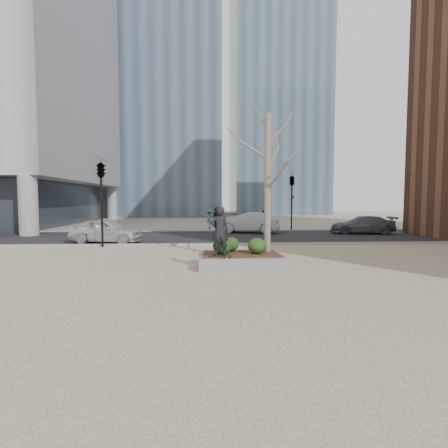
{
  "coord_description": "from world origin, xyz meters",
  "views": [
    {
      "loc": [
        -0.3,
        -12.37,
        2.41
      ],
      "look_at": [
        0.5,
        2.0,
        1.4
      ],
      "focal_mm": 28.0,
      "sensor_mm": 36.0,
      "label": 1
    }
  ],
  "objects": [
    {
      "name": "building_glass_b",
      "position": [
        12.0,
        48.0,
        27.5
      ],
      "size": [
        15.0,
        15.0,
        55.0
      ],
      "primitive_type": "cube",
      "color": "slate",
      "rests_on": "ground"
    },
    {
      "name": "car_third",
      "position": [
        10.77,
        11.48,
        0.65
      ],
      "size": [
        4.54,
        2.43,
        1.25
      ],
      "primitive_type": "imported",
      "rotation": [
        0.0,
        0.0,
        4.55
      ],
      "color": "#545560",
      "rests_on": "street"
    },
    {
      "name": "ground",
      "position": [
        0.0,
        0.0,
        0.0
      ],
      "size": [
        120.0,
        120.0,
        0.0
      ],
      "primitive_type": "plane",
      "color": "tan",
      "rests_on": "ground"
    },
    {
      "name": "sycamore_tree",
      "position": [
        2.0,
        0.3,
        3.79
      ],
      "size": [
        2.8,
        2.8,
        6.6
      ],
      "primitive_type": null,
      "color": "gray",
      "rests_on": "planter_mulch"
    },
    {
      "name": "car_silver",
      "position": [
        2.83,
        12.55,
        0.76
      ],
      "size": [
        4.75,
        2.76,
        1.48
      ],
      "primitive_type": "imported",
      "rotation": [
        0.0,
        0.0,
        4.43
      ],
      "color": "gray",
      "rests_on": "street"
    },
    {
      "name": "shrub_right",
      "position": [
        1.55,
        -0.14,
        0.77
      ],
      "size": [
        0.65,
        0.65,
        0.56
      ],
      "primitive_type": "ellipsoid",
      "color": "#183F14",
      "rests_on": "planter_mulch"
    },
    {
      "name": "shrub_middle",
      "position": [
        0.66,
        0.45,
        0.76
      ],
      "size": [
        0.63,
        0.63,
        0.54
      ],
      "primitive_type": "ellipsoid",
      "color": "#143F15",
      "rests_on": "planter_mulch"
    },
    {
      "name": "building_glass_a",
      "position": [
        -6.0,
        42.0,
        22.5
      ],
      "size": [
        16.0,
        16.0,
        45.0
      ],
      "primitive_type": "cube",
      "color": "slate",
      "rests_on": "ground"
    },
    {
      "name": "planter_mulch",
      "position": [
        1.0,
        0.0,
        0.47
      ],
      "size": [
        2.7,
        1.7,
        0.04
      ],
      "primitive_type": "cube",
      "color": "#382314",
      "rests_on": "planter"
    },
    {
      "name": "traffic_light_near",
      "position": [
        -5.5,
        5.6,
        2.25
      ],
      "size": [
        0.6,
        2.48,
        4.5
      ],
      "primitive_type": null,
      "color": "black",
      "rests_on": "ground"
    },
    {
      "name": "planter",
      "position": [
        1.0,
        0.0,
        0.23
      ],
      "size": [
        3.0,
        2.0,
        0.45
      ],
      "primitive_type": "cube",
      "color": "gray",
      "rests_on": "ground"
    },
    {
      "name": "skateboard",
      "position": [
        0.2,
        -0.76,
        0.49
      ],
      "size": [
        0.8,
        0.41,
        0.08
      ],
      "primitive_type": null,
      "rotation": [
        0.0,
        0.0,
        -0.28
      ],
      "color": "black",
      "rests_on": "planter"
    },
    {
      "name": "pedestrian_a",
      "position": [
        0.74,
        16.8,
        0.91
      ],
      "size": [
        0.67,
        0.86,
        1.76
      ],
      "primitive_type": "imported",
      "rotation": [
        0.0,
        0.0,
        1.56
      ],
      "color": "black",
      "rests_on": "far_sidewalk"
    },
    {
      "name": "skateboarder",
      "position": [
        0.2,
        -0.76,
        1.36
      ],
      "size": [
        0.62,
        0.41,
        1.66
      ],
      "primitive_type": "imported",
      "rotation": [
        0.0,
        0.0,
        3.17
      ],
      "color": "black",
      "rests_on": "skateboard"
    },
    {
      "name": "pedestrian_c",
      "position": [
        4.44,
        15.27,
        0.8
      ],
      "size": [
        0.98,
        0.7,
        1.54
      ],
      "primitive_type": "imported",
      "rotation": [
        0.0,
        0.0,
        3.55
      ],
      "color": "black",
      "rests_on": "far_sidewalk"
    },
    {
      "name": "street",
      "position": [
        0.0,
        10.0,
        0.01
      ],
      "size": [
        60.0,
        8.0,
        0.02
      ],
      "primitive_type": "cube",
      "color": "black",
      "rests_on": "ground"
    },
    {
      "name": "far_sidewalk",
      "position": [
        0.0,
        17.0,
        0.01
      ],
      "size": [
        60.0,
        6.0,
        0.02
      ],
      "primitive_type": "cube",
      "color": "gray",
      "rests_on": "ground"
    },
    {
      "name": "shrub_left",
      "position": [
        0.32,
        -0.24,
        0.77
      ],
      "size": [
        0.67,
        0.67,
        0.57
      ],
      "primitive_type": "ellipsoid",
      "color": "black",
      "rests_on": "planter_mulch"
    },
    {
      "name": "pedestrian_b",
      "position": [
        0.03,
        15.99,
        0.84
      ],
      "size": [
        0.84,
        1.16,
        1.62
      ],
      "primitive_type": "imported",
      "rotation": [
        0.0,
        0.0,
        4.47
      ],
      "color": "#3C576C",
      "rests_on": "far_sidewalk"
    },
    {
      "name": "police_car",
      "position": [
        -5.72,
        7.11,
        0.7
      ],
      "size": [
        4.21,
        2.37,
        1.35
      ],
      "primitive_type": "imported",
      "rotation": [
        0.0,
        0.0,
        1.37
      ],
      "color": "silver",
      "rests_on": "street"
    },
    {
      "name": "traffic_light_far",
      "position": [
        6.5,
        14.6,
        2.25
      ],
      "size": [
        0.6,
        2.48,
        4.5
      ],
      "primitive_type": null,
      "color": "black",
      "rests_on": "ground"
    }
  ]
}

